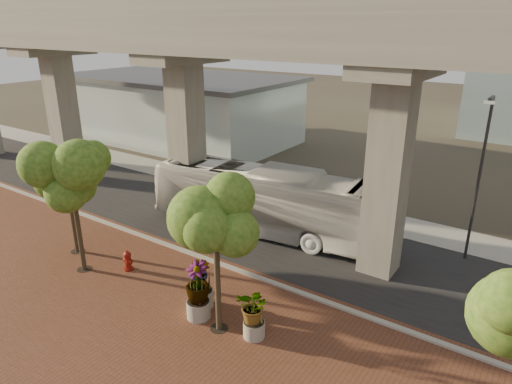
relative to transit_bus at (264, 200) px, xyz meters
The scene contains 17 objects.
ground 3.33m from the transit_bus, 69.56° to the right, with size 160.00×160.00×0.00m, color #363327.
brick_plaza 10.79m from the transit_bus, 84.78° to the right, with size 70.00×13.00×0.06m, color brown.
asphalt_road 2.15m from the transit_bus, 31.67° to the right, with size 90.00×8.00×0.04m, color black.
curb_strip 5.02m from the transit_bus, 78.11° to the right, with size 70.00×0.25×0.16m, color #A09D95.
far_sidewalk 5.32m from the transit_bus, 78.83° to the left, with size 90.00×3.00×0.06m, color #A09D95.
transit_viaduct 5.56m from the transit_bus, 31.67° to the right, with size 72.00×5.60×12.40m.
station_pavilion 23.32m from the transit_bus, 144.85° to the left, with size 23.00×13.00×6.30m.
transit_bus is the anchor object (origin of this frame).
fire_hydrant 8.03m from the transit_bus, 110.43° to the right, with size 0.50×0.45×1.00m.
planter_front 9.51m from the transit_bus, 58.45° to the right, with size 1.82×1.82×2.00m.
planter_right 8.72m from the transit_bus, 73.54° to the right, with size 2.30×2.30×2.45m.
planter_left 7.99m from the transit_bus, 74.99° to the right, with size 2.14×2.14×2.35m.
street_tree_far_west 10.28m from the transit_bus, 129.71° to the right, with size 3.61×3.61×5.90m.
street_tree_near_west 10.08m from the transit_bus, 117.77° to the right, with size 3.84×3.84×6.19m.
street_tree_near_east 9.62m from the transit_bus, 67.00° to the right, with size 3.71×3.71×6.28m.
streetlamp_west 9.05m from the transit_bus, 156.00° to the left, with size 0.40×1.16×7.99m.
streetlamp_east 10.93m from the transit_bus, 15.55° to the left, with size 0.40×1.17×8.05m.
Camera 1 is at (12.08, -17.08, 11.07)m, focal length 32.00 mm.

